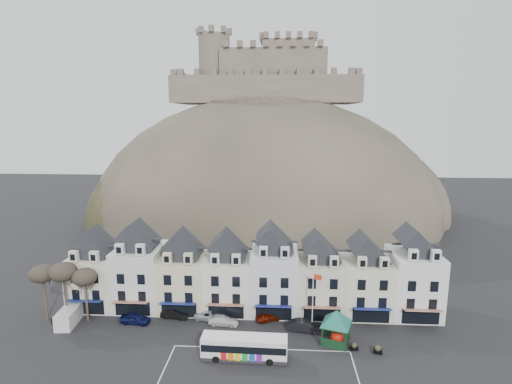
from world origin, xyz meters
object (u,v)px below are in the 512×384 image
bus_shelter (337,318)px  bus (244,346)px  car_black (175,314)px  car_maroon (268,317)px  car_navy (135,318)px  white_van (69,316)px  red_buoy (337,338)px  car_white (223,321)px  flagpole (313,297)px  car_silver (211,315)px  car_charcoal (305,326)px

bus_shelter → bus: bearing=-141.9°
bus → car_black: 14.21m
car_black → car_maroon: (13.46, 0.00, -0.05)m
car_navy → car_black: size_ratio=1.04×
bus → white_van: (-25.23, 6.63, -0.47)m
red_buoy → car_black: 23.06m
car_white → car_maroon: 6.41m
flagpole → car_maroon: (-6.10, 2.04, -4.13)m
car_black → bus_shelter: bearing=-95.5°
red_buoy → car_black: bearing=165.7°
white_van → car_silver: bearing=1.4°
car_silver → red_buoy: bearing=-99.4°
white_van → car_black: bearing=4.3°
flagpole → white_van: 34.14m
car_navy → flagpole: bearing=-84.8°
car_black → car_maroon: bearing=-82.6°
bus → car_white: 8.56m
car_black → flagpole: bearing=-88.6°
bus → bus_shelter: bearing=20.9°
bus → car_navy: 17.67m
car_silver → car_navy: bearing=107.9°
flagpole → car_silver: 15.06m
bus → flagpole: (8.71, 7.09, 3.15)m
flagpole → white_van: size_ratio=1.62×
white_van → car_charcoal: size_ratio=1.11×
flagpole → car_navy: size_ratio=1.96×
car_white → car_silver: bearing=60.8°
bus_shelter → car_black: bearing=-174.2°
car_white → car_maroon: size_ratio=1.16×
car_black → car_navy: bearing=116.4°
car_black → car_white: size_ratio=0.97×
bus_shelter → car_white: size_ratio=1.60×
bus → white_van: size_ratio=2.01×
bus → car_maroon: (2.61, 9.13, -0.98)m
car_navy → car_black: car_navy is taller
white_van → bus_shelter: bearing=-9.6°
bus_shelter → flagpole: 4.26m
red_buoy → car_black: red_buoy is taller
car_black → car_charcoal: car_charcoal is taller
car_silver → car_maroon: car_silver is taller
bus_shelter → car_charcoal: size_ratio=1.46×
car_silver → car_white: (2.01, -1.33, -0.03)m
car_silver → car_charcoal: car_charcoal is taller
bus → white_van: 26.09m
bus_shelter → car_white: bus_shelter is taller
car_navy → white_van: bearing=100.2°
flagpole → car_silver: bearing=172.3°
car_maroon → red_buoy: bearing=-146.1°
car_black → car_maroon: size_ratio=1.12×
bus → car_black: bearing=141.4°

